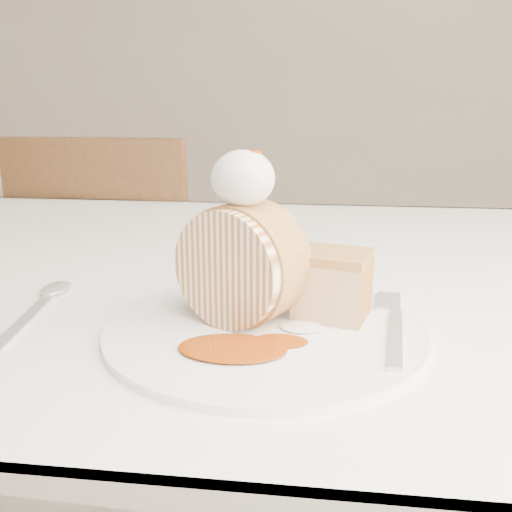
# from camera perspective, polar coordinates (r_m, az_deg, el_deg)

# --- Properties ---
(table) EXTENTS (1.40, 0.90, 0.75)m
(table) POSITION_cam_1_polar(r_m,az_deg,el_deg) (0.77, 5.16, -7.32)
(table) COLOR white
(table) RESTS_ON ground
(chair_far) EXTENTS (0.43, 0.43, 0.88)m
(chair_far) POSITION_cam_1_polar(r_m,az_deg,el_deg) (1.46, -13.38, -3.29)
(chair_far) COLOR brown
(chair_far) RESTS_ON ground
(plate) EXTENTS (0.36, 0.36, 0.01)m
(plate) POSITION_cam_1_polar(r_m,az_deg,el_deg) (0.53, 0.95, -7.33)
(plate) COLOR white
(plate) RESTS_ON table
(roulade_slice) EXTENTS (0.12, 0.10, 0.11)m
(roulade_slice) POSITION_cam_1_polar(r_m,az_deg,el_deg) (0.52, -1.51, -0.86)
(roulade_slice) COLOR beige
(roulade_slice) RESTS_ON plate
(cake_chunk) EXTENTS (0.08, 0.07, 0.05)m
(cake_chunk) POSITION_cam_1_polar(r_m,az_deg,el_deg) (0.55, 7.68, -3.22)
(cake_chunk) COLOR #B38344
(cake_chunk) RESTS_ON plate
(whipped_cream) EXTENTS (0.06, 0.06, 0.05)m
(whipped_cream) POSITION_cam_1_polar(r_m,az_deg,el_deg) (0.50, -1.30, 7.78)
(whipped_cream) COLOR white
(whipped_cream) RESTS_ON roulade_slice
(caramel_drizzle) EXTENTS (0.03, 0.02, 0.01)m
(caramel_drizzle) POSITION_cam_1_polar(r_m,az_deg,el_deg) (0.51, -0.94, 10.99)
(caramel_drizzle) COLOR #8D3405
(caramel_drizzle) RESTS_ON whipped_cream
(caramel_pool) EXTENTS (0.10, 0.08, 0.00)m
(caramel_pool) POSITION_cam_1_polar(r_m,az_deg,el_deg) (0.48, -2.38, -9.17)
(caramel_pool) COLOR #8D3405
(caramel_pool) RESTS_ON plate
(fork) EXTENTS (0.04, 0.18, 0.00)m
(fork) POSITION_cam_1_polar(r_m,az_deg,el_deg) (0.51, 13.76, -7.93)
(fork) COLOR silver
(fork) RESTS_ON plate
(spoon) EXTENTS (0.05, 0.17, 0.00)m
(spoon) POSITION_cam_1_polar(r_m,az_deg,el_deg) (0.60, -22.10, -6.01)
(spoon) COLOR silver
(spoon) RESTS_ON table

